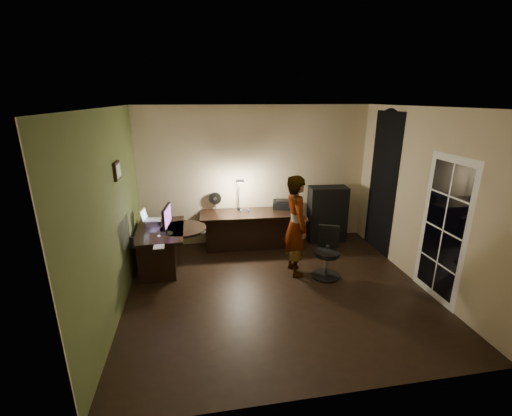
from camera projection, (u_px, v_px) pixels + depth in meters
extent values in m
cube|color=black|center=(277.00, 290.00, 5.26)|extent=(4.50, 4.00, 0.01)
cube|color=silver|center=(281.00, 107.00, 4.43)|extent=(4.50, 4.00, 0.01)
cube|color=#C7B58F|center=(255.00, 176.00, 6.73)|extent=(4.50, 0.01, 2.70)
cube|color=#C7B58F|center=(333.00, 275.00, 2.97)|extent=(4.50, 0.01, 2.70)
cube|color=#C7B58F|center=(112.00, 215.00, 4.48)|extent=(0.01, 4.00, 2.70)
cube|color=#C7B58F|center=(423.00, 199.00, 5.21)|extent=(0.01, 4.00, 2.70)
cube|color=#4C5B2B|center=(113.00, 215.00, 4.48)|extent=(0.00, 4.00, 2.70)
cube|color=black|center=(383.00, 184.00, 6.30)|extent=(0.01, 0.90, 2.60)
cube|color=white|center=(443.00, 230.00, 4.78)|extent=(0.02, 0.92, 2.10)
cube|color=black|center=(117.00, 171.00, 4.75)|extent=(0.04, 0.30, 0.25)
cube|color=black|center=(162.00, 249.00, 5.83)|extent=(0.79, 1.26, 0.72)
cube|color=black|center=(251.00, 230.00, 6.65)|extent=(1.95, 0.77, 0.72)
cube|color=black|center=(327.00, 214.00, 6.95)|extent=(0.78, 0.42, 1.13)
cube|color=silver|center=(153.00, 223.00, 5.87)|extent=(0.30, 0.27, 0.11)
cube|color=silver|center=(152.00, 215.00, 5.83)|extent=(0.32, 0.30, 0.19)
cube|color=black|center=(166.00, 224.00, 5.51)|extent=(0.17, 0.52, 0.34)
ellipsoid|color=silver|center=(159.00, 236.00, 5.43)|extent=(0.07, 0.09, 0.03)
cube|color=black|center=(204.00, 232.00, 5.62)|extent=(0.11, 0.15, 0.01)
cube|color=black|center=(200.00, 226.00, 5.91)|extent=(0.10, 0.13, 0.01)
cylinder|color=black|center=(132.00, 242.00, 5.03)|extent=(0.08, 0.08, 0.17)
cube|color=silver|center=(159.00, 246.00, 5.09)|extent=(0.15, 0.22, 0.01)
cube|color=black|center=(215.00, 201.00, 6.66)|extent=(0.25, 0.16, 0.37)
cube|color=#194592|center=(245.00, 210.00, 6.58)|extent=(0.18, 0.08, 0.09)
cube|color=black|center=(283.00, 205.00, 6.79)|extent=(0.46, 0.39, 0.18)
cube|color=black|center=(239.00, 193.00, 6.59)|extent=(0.28, 0.37, 0.72)
cube|color=black|center=(327.00, 253.00, 5.54)|extent=(0.61, 0.61, 0.83)
imported|color=#D8A88C|center=(296.00, 226.00, 5.55)|extent=(0.44, 0.62, 1.68)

